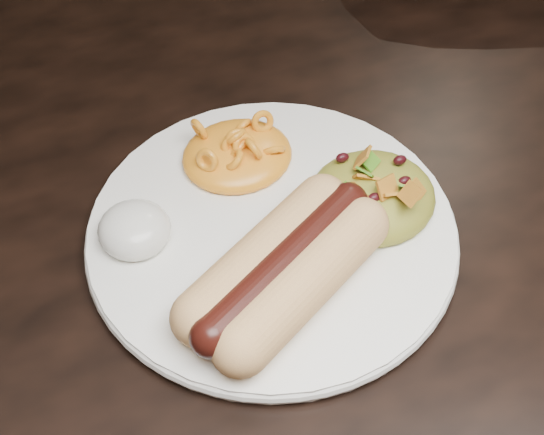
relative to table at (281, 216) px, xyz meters
name	(u,v)px	position (x,y,z in m)	size (l,w,h in m)	color
table	(281,216)	(0.00, 0.00, 0.00)	(1.60, 0.90, 0.75)	black
plate	(272,234)	(-0.04, -0.09, 0.10)	(0.23, 0.23, 0.01)	white
hotdog	(284,268)	(-0.05, -0.13, 0.12)	(0.12, 0.11, 0.03)	#F5C368
mac_and_cheese	(237,145)	(-0.04, -0.02, 0.12)	(0.07, 0.07, 0.03)	orange
sour_cream	(133,224)	(-0.12, -0.06, 0.12)	(0.05, 0.05, 0.03)	silver
taco_salad	(373,189)	(0.02, -0.09, 0.12)	(0.08, 0.08, 0.04)	#B1731B
fork	(169,259)	(-0.11, -0.08, 0.09)	(0.02, 0.13, 0.00)	white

